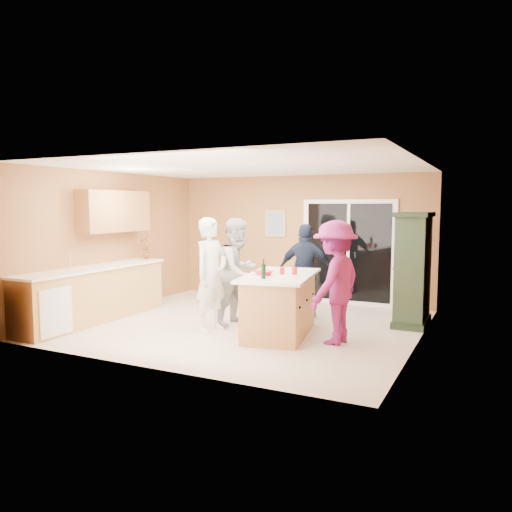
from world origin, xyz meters
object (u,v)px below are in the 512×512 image
at_px(woman_grey, 238,272).
at_px(woman_magenta, 335,282).
at_px(kitchen_island, 280,307).
at_px(woman_navy, 306,271).
at_px(green_hutch, 413,270).
at_px(woman_white, 211,275).

distance_m(woman_grey, woman_magenta, 1.85).
height_order(kitchen_island, woman_magenta, woman_magenta).
relative_size(kitchen_island, woman_grey, 1.09).
xyz_separation_m(woman_navy, woman_magenta, (0.95, -1.36, 0.05)).
xyz_separation_m(kitchen_island, woman_grey, (-0.91, 0.36, 0.44)).
relative_size(green_hutch, woman_white, 1.04).
height_order(woman_white, woman_grey, woman_white).
bearing_deg(green_hutch, woman_magenta, -116.71).
height_order(kitchen_island, woman_white, woman_white).
height_order(green_hutch, woman_navy, green_hutch).
distance_m(woman_navy, woman_magenta, 1.66).
relative_size(woman_white, woman_grey, 1.01).
distance_m(kitchen_island, woman_navy, 1.35).
bearing_deg(woman_magenta, woman_white, -75.62).
distance_m(green_hutch, woman_grey, 2.89).
bearing_deg(woman_grey, green_hutch, -56.17).
bearing_deg(woman_white, woman_grey, -5.41).
bearing_deg(kitchen_island, woman_magenta, -14.27).
bearing_deg(green_hutch, woman_white, -147.17).
distance_m(green_hutch, woman_magenta, 1.84).
distance_m(green_hutch, woman_navy, 1.80).
bearing_deg(woman_white, woman_magenta, -74.75).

